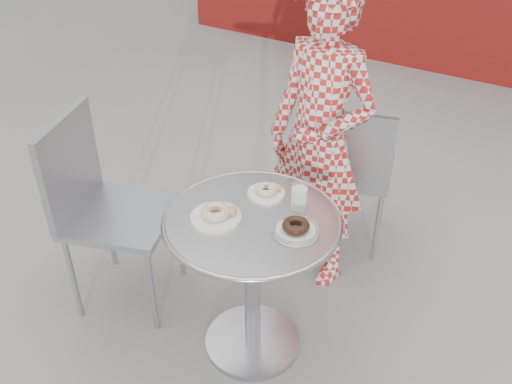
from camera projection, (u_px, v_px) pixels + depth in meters
The scene contains 9 objects.
ground at pixel (264, 340), 2.64m from camera, with size 60.00×60.00×0.00m, color #A29F9A.
bistro_table at pixel (252, 253), 2.32m from camera, with size 0.71×0.71×0.72m.
chair_far at pixel (349, 197), 3.14m from camera, with size 0.51×0.51×0.86m.
chair_left at pixel (125, 247), 2.74m from camera, with size 0.58×0.58×0.96m.
seated_person at pixel (320, 141), 2.65m from camera, with size 0.55×0.36×1.52m, color #B11F1B.
plate_far at pixel (267, 191), 2.35m from camera, with size 0.16×0.16×0.04m.
plate_near at pixel (217, 214), 2.21m from camera, with size 0.20×0.20×0.05m.
plate_checker at pixel (296, 229), 2.14m from camera, with size 0.18×0.18×0.05m.
milk_cup at pixel (299, 197), 2.25m from camera, with size 0.07×0.07×0.11m.
Camera 1 is at (0.91, -1.56, 2.05)m, focal length 40.00 mm.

